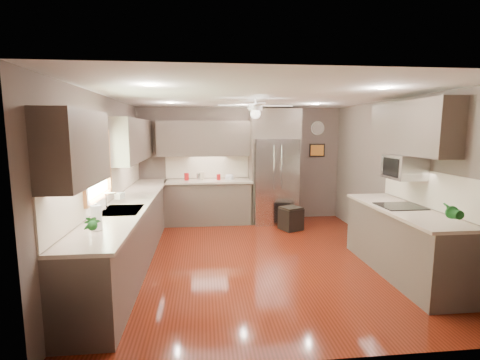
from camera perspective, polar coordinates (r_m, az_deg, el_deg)
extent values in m
plane|color=#4F170A|center=(5.64, 2.86, -12.64)|extent=(5.00, 5.00, 0.00)
plane|color=white|center=(5.29, 3.06, 13.57)|extent=(5.00, 5.00, 0.00)
plane|color=brown|center=(7.78, 0.08, 2.63)|extent=(4.50, 0.00, 4.50)
plane|color=brown|center=(2.92, 10.68, -6.86)|extent=(4.50, 0.00, 4.50)
plane|color=brown|center=(5.45, -21.13, -0.31)|extent=(0.00, 5.00, 5.00)
plane|color=brown|center=(6.09, 24.36, 0.35)|extent=(0.00, 5.00, 5.00)
cylinder|color=maroon|center=(7.48, -8.76, 0.54)|extent=(0.11, 0.11, 0.16)
cylinder|color=silver|center=(7.52, -6.78, 0.53)|extent=(0.11, 0.11, 0.15)
cylinder|color=beige|center=(7.52, -6.27, 0.70)|extent=(0.13, 0.13, 0.17)
cylinder|color=maroon|center=(7.48, -3.54, 0.46)|extent=(0.09, 0.09, 0.13)
imported|color=white|center=(5.46, -19.08, -2.40)|extent=(0.12, 0.12, 0.20)
imported|color=#19581D|center=(3.74, -23.37, -6.58)|extent=(0.18, 0.15, 0.31)
imported|color=#19581D|center=(4.52, 31.47, -4.45)|extent=(0.19, 0.16, 0.34)
imported|color=beige|center=(7.52, -1.75, 0.23)|extent=(0.21, 0.21, 0.05)
cube|color=brown|center=(5.68, -17.37, -8.05)|extent=(0.60, 4.70, 0.90)
cube|color=beige|center=(5.57, -17.42, -3.40)|extent=(0.65, 4.70, 0.04)
cube|color=beige|center=(5.59, -20.61, -0.59)|extent=(0.02, 4.70, 0.50)
cube|color=brown|center=(7.56, -5.16, -3.70)|extent=(1.85, 0.60, 0.90)
cube|color=beige|center=(7.47, -5.20, -0.19)|extent=(1.85, 0.65, 0.04)
cube|color=beige|center=(7.73, -5.26, 2.19)|extent=(1.85, 0.02, 0.50)
cube|color=brown|center=(3.82, -25.35, 4.74)|extent=(0.33, 1.20, 0.75)
cube|color=brown|center=(6.63, -17.09, 6.29)|extent=(0.33, 2.40, 0.75)
cube|color=brown|center=(7.54, -5.31, 6.79)|extent=(2.15, 0.33, 0.75)
cube|color=brown|center=(5.49, 26.25, 7.64)|extent=(0.33, 1.70, 0.75)
cube|color=#BFF2B2|center=(4.93, -22.63, 2.29)|extent=(0.01, 1.00, 0.80)
cube|color=brown|center=(4.90, -22.62, 7.30)|extent=(0.05, 1.12, 0.06)
cube|color=brown|center=(4.98, -22.08, -2.63)|extent=(0.05, 1.12, 0.06)
cube|color=brown|center=(4.42, -24.25, 1.59)|extent=(0.05, 0.06, 0.80)
cube|color=brown|center=(5.43, -20.80, 2.87)|extent=(0.05, 0.06, 0.80)
cube|color=silver|center=(4.95, -18.83, -4.84)|extent=(0.50, 0.70, 0.03)
cube|color=#262626|center=(4.96, -18.82, -5.23)|extent=(0.44, 0.62, 0.05)
cylinder|color=silver|center=(4.97, -21.15, -3.42)|extent=(0.02, 0.02, 0.24)
cylinder|color=silver|center=(4.93, -20.55, -2.05)|extent=(0.16, 0.02, 0.02)
cube|color=silver|center=(7.58, 5.64, -0.15)|extent=(0.92, 0.72, 1.82)
cube|color=black|center=(7.29, 6.15, -2.52)|extent=(0.88, 0.02, 0.02)
cube|color=black|center=(7.20, 6.23, 2.13)|extent=(0.01, 0.02, 1.00)
cylinder|color=silver|center=(7.15, 5.67, 2.10)|extent=(0.02, 0.02, 0.90)
cylinder|color=silver|center=(7.19, 6.92, 2.11)|extent=(0.02, 0.02, 0.90)
cube|color=brown|center=(7.56, 5.68, 9.14)|extent=(1.04, 0.60, 0.63)
cube|color=brown|center=(7.55, 1.83, -0.14)|extent=(0.06, 0.60, 1.82)
cube|color=brown|center=(7.75, 9.17, -0.03)|extent=(0.06, 0.60, 1.82)
cube|color=brown|center=(5.42, 25.15, -9.26)|extent=(0.65, 2.20, 0.90)
cube|color=beige|center=(5.30, 25.32, -4.41)|extent=(0.70, 2.20, 0.04)
cube|color=beige|center=(5.43, 28.48, -1.32)|extent=(0.02, 2.20, 0.50)
cube|color=black|center=(5.37, 24.79, -3.93)|extent=(0.56, 0.52, 0.01)
cube|color=silver|center=(5.49, 25.40, 1.93)|extent=(0.42, 0.55, 0.34)
cube|color=black|center=(5.38, 23.49, 1.93)|extent=(0.02, 0.40, 0.26)
cylinder|color=white|center=(5.58, 2.56, 12.87)|extent=(0.03, 0.03, 0.08)
cylinder|color=white|center=(5.58, 2.55, 11.85)|extent=(0.22, 0.22, 0.10)
sphere|color=white|center=(5.57, 2.55, 10.82)|extent=(0.16, 0.16, 0.16)
cube|color=white|center=(5.64, 6.15, 11.97)|extent=(0.48, 0.11, 0.01)
cube|color=white|center=(5.92, 2.04, 11.83)|extent=(0.11, 0.48, 0.01)
cube|color=white|center=(5.54, -1.11, 12.09)|extent=(0.48, 0.11, 0.01)
cube|color=white|center=(5.23, 3.14, 12.31)|extent=(0.11, 0.48, 0.01)
cylinder|color=white|center=(6.55, -11.31, 12.33)|extent=(0.14, 0.14, 0.01)
cylinder|color=white|center=(6.86, 12.31, 12.10)|extent=(0.14, 0.14, 0.01)
cylinder|color=white|center=(4.07, -14.58, 14.86)|extent=(0.14, 0.14, 0.01)
cylinder|color=white|center=(4.56, 22.49, 13.77)|extent=(0.14, 0.14, 0.01)
cylinder|color=white|center=(7.07, 0.70, 12.16)|extent=(0.14, 0.14, 0.01)
cylinder|color=white|center=(8.11, 12.62, 8.32)|extent=(0.30, 0.03, 0.30)
cylinder|color=silver|center=(8.09, 12.65, 8.32)|extent=(0.29, 0.00, 0.29)
cube|color=black|center=(8.12, 12.52, 4.79)|extent=(0.36, 0.03, 0.30)
cube|color=orange|center=(8.10, 12.55, 4.78)|extent=(0.30, 0.01, 0.24)
cube|color=black|center=(7.13, 8.34, -6.35)|extent=(0.50, 0.50, 0.43)
cube|color=black|center=(7.07, 8.38, -4.51)|extent=(0.48, 0.48, 0.03)
cylinder|color=white|center=(4.02, -22.50, -5.70)|extent=(0.11, 0.11, 0.27)
cylinder|color=silver|center=(4.02, -22.50, -5.56)|extent=(0.02, 0.02, 0.29)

